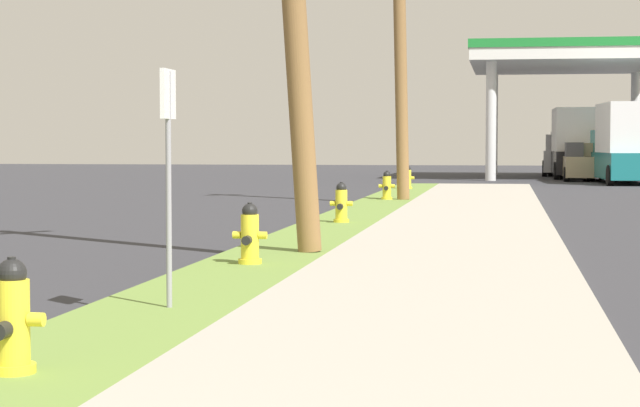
% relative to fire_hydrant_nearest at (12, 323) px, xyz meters
% --- Properties ---
extents(fire_hydrant_nearest, '(0.42, 0.37, 0.74)m').
position_rel_fire_hydrant_nearest_xyz_m(fire_hydrant_nearest, '(0.00, 0.00, 0.00)').
color(fire_hydrant_nearest, yellow).
rests_on(fire_hydrant_nearest, grass_verge).
extents(fire_hydrant_second, '(0.42, 0.38, 0.74)m').
position_rel_fire_hydrant_nearest_xyz_m(fire_hydrant_second, '(0.04, 6.77, 0.00)').
color(fire_hydrant_second, yellow).
rests_on(fire_hydrant_second, grass_verge).
extents(fire_hydrant_third, '(0.42, 0.37, 0.74)m').
position_rel_fire_hydrant_nearest_xyz_m(fire_hydrant_third, '(0.11, 14.19, 0.00)').
color(fire_hydrant_third, yellow).
rests_on(fire_hydrant_third, grass_verge).
extents(fire_hydrant_fourth, '(0.42, 0.37, 0.74)m').
position_rel_fire_hydrant_nearest_xyz_m(fire_hydrant_fourth, '(0.07, 22.92, 0.00)').
color(fire_hydrant_fourth, yellow).
rests_on(fire_hydrant_fourth, grass_verge).
extents(fire_hydrant_fifth, '(0.42, 0.38, 0.74)m').
position_rel_fire_hydrant_nearest_xyz_m(fire_hydrant_fifth, '(0.03, 29.92, 0.00)').
color(fire_hydrant_fifth, yellow).
rests_on(fire_hydrant_fifth, grass_verge).
extents(utility_pole_background, '(0.94, 1.19, 8.48)m').
position_rel_fire_hydrant_nearest_xyz_m(utility_pole_background, '(0.41, 22.85, 4.00)').
color(utility_pole_background, olive).
rests_on(utility_pole_background, grass_verge).
extents(street_sign_post, '(0.05, 0.36, 2.12)m').
position_rel_fire_hydrant_nearest_xyz_m(street_sign_post, '(0.14, 3.02, 1.19)').
color(street_sign_post, gray).
rests_on(street_sign_post, grass_verge).
extents(car_tan_by_near_pump, '(1.95, 4.51, 1.57)m').
position_rel_fire_hydrant_nearest_xyz_m(car_tan_by_near_pump, '(6.43, 42.87, 0.28)').
color(car_tan_by_near_pump, tan).
rests_on(car_tan_by_near_pump, ground).
extents(car_navy_by_far_pump, '(2.11, 4.57, 1.57)m').
position_rel_fire_hydrant_nearest_xyz_m(car_navy_by_far_pump, '(7.61, 53.37, 0.28)').
color(car_navy_by_far_pump, navy).
rests_on(car_navy_by_far_pump, ground).
extents(truck_black_at_forecourt, '(2.19, 6.42, 3.11)m').
position_rel_fire_hydrant_nearest_xyz_m(truck_black_at_forecourt, '(6.20, 46.28, 1.04)').
color(truck_black_at_forecourt, black).
rests_on(truck_black_at_forecourt, ground).
extents(truck_silver_on_apron, '(2.38, 5.50, 1.97)m').
position_rel_fire_hydrant_nearest_xyz_m(truck_silver_on_apron, '(5.98, 50.02, 0.47)').
color(truck_silver_on_apron, '#BCBCC1').
rests_on(truck_silver_on_apron, ground).
extents(truck_teal_at_far_bay, '(2.50, 6.51, 3.11)m').
position_rel_fire_hydrant_nearest_xyz_m(truck_teal_at_far_bay, '(7.71, 39.38, 1.04)').
color(truck_teal_at_far_bay, '#197075').
rests_on(truck_teal_at_far_bay, ground).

